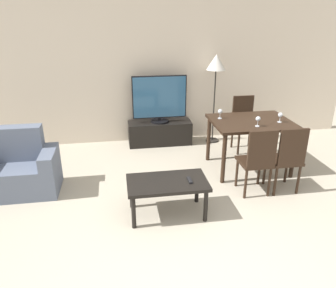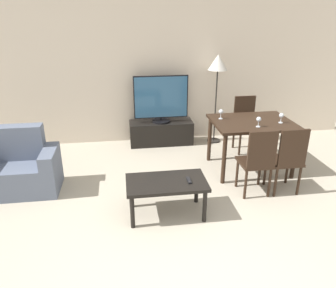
{
  "view_description": "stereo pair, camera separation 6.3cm",
  "coord_description": "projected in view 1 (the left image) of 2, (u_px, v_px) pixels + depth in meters",
  "views": [
    {
      "loc": [
        -0.66,
        -2.07,
        2.28
      ],
      "look_at": [
        -0.03,
        1.87,
        0.65
      ],
      "focal_mm": 35.0,
      "sensor_mm": 36.0,
      "label": 1
    },
    {
      "loc": [
        -0.6,
        -2.08,
        2.28
      ],
      "look_at": [
        -0.03,
        1.87,
        0.65
      ],
      "focal_mm": 35.0,
      "sensor_mm": 36.0,
      "label": 2
    }
  ],
  "objects": [
    {
      "name": "wall_back",
      "position": [
        153.0,
        67.0,
        5.79
      ],
      "size": [
        7.44,
        0.06,
        2.7
      ],
      "color": "beige",
      "rests_on": "ground_plane"
    },
    {
      "name": "armchair",
      "position": [
        19.0,
        170.0,
        4.35
      ],
      "size": [
        1.0,
        0.61,
        0.87
      ],
      "color": "slate",
      "rests_on": "ground_plane"
    },
    {
      "name": "tv_stand",
      "position": [
        160.0,
        133.0,
        5.99
      ],
      "size": [
        1.14,
        0.41,
        0.42
      ],
      "color": "black",
      "rests_on": "ground_plane"
    },
    {
      "name": "tv",
      "position": [
        159.0,
        99.0,
        5.75
      ],
      "size": [
        0.96,
        0.32,
        0.83
      ],
      "color": "black",
      "rests_on": "tv_stand"
    },
    {
      "name": "coffee_table",
      "position": [
        167.0,
        185.0,
        3.82
      ],
      "size": [
        0.94,
        0.53,
        0.45
      ],
      "color": "black",
      "rests_on": "ground_plane"
    },
    {
      "name": "dining_table",
      "position": [
        251.0,
        127.0,
        4.86
      ],
      "size": [
        1.17,
        0.89,
        0.78
      ],
      "color": "black",
      "rests_on": "ground_plane"
    },
    {
      "name": "dining_chair_near",
      "position": [
        257.0,
        159.0,
        4.2
      ],
      "size": [
        0.4,
        0.4,
        0.93
      ],
      "color": "black",
      "rests_on": "ground_plane"
    },
    {
      "name": "dining_chair_far",
      "position": [
        244.0,
        121.0,
        5.65
      ],
      "size": [
        0.4,
        0.4,
        0.93
      ],
      "color": "black",
      "rests_on": "ground_plane"
    },
    {
      "name": "dining_chair_near_right",
      "position": [
        287.0,
        157.0,
        4.26
      ],
      "size": [
        0.4,
        0.4,
        0.93
      ],
      "color": "black",
      "rests_on": "ground_plane"
    },
    {
      "name": "floor_lamp",
      "position": [
        216.0,
        67.0,
        5.66
      ],
      "size": [
        0.34,
        0.34,
        1.59
      ],
      "color": "black",
      "rests_on": "ground_plane"
    },
    {
      "name": "remote_primary",
      "position": [
        190.0,
        180.0,
        3.8
      ],
      "size": [
        0.04,
        0.15,
        0.02
      ],
      "color": "black",
      "rests_on": "coffee_table"
    },
    {
      "name": "wine_glass_left",
      "position": [
        280.0,
        116.0,
        4.71
      ],
      "size": [
        0.07,
        0.07,
        0.15
      ],
      "color": "silver",
      "rests_on": "dining_table"
    },
    {
      "name": "wine_glass_center",
      "position": [
        258.0,
        119.0,
        4.54
      ],
      "size": [
        0.07,
        0.07,
        0.15
      ],
      "color": "silver",
      "rests_on": "dining_table"
    },
    {
      "name": "wine_glass_right",
      "position": [
        220.0,
        112.0,
        4.88
      ],
      "size": [
        0.07,
        0.07,
        0.15
      ],
      "color": "silver",
      "rests_on": "dining_table"
    }
  ]
}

